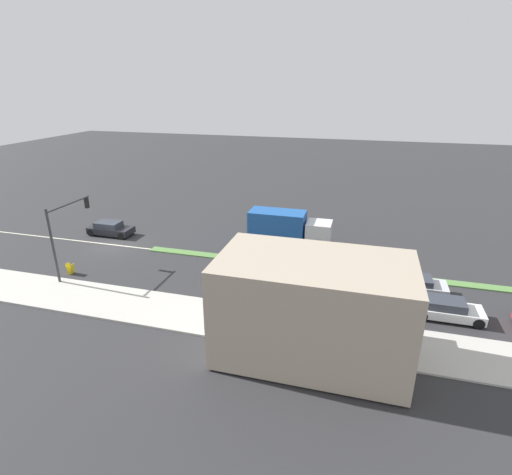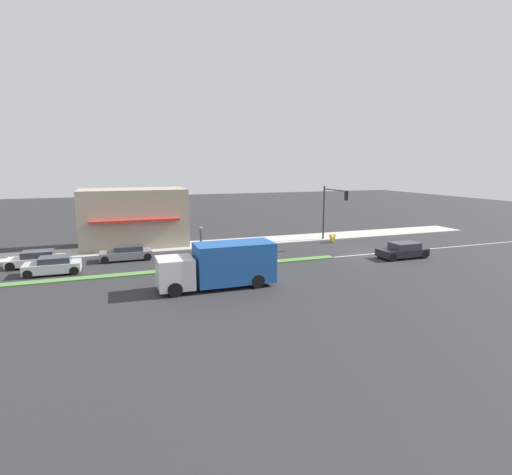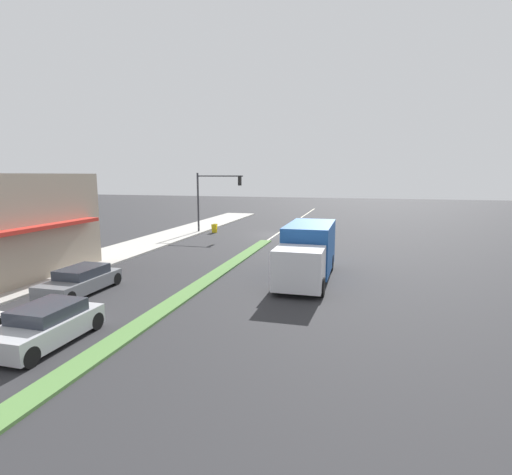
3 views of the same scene
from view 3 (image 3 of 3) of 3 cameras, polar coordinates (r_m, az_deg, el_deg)
ground_plane at (r=20.54m, az=-7.87°, el=-6.78°), size 160.00×160.00×0.00m
sidewalk_right at (r=24.99m, az=-27.80°, el=-4.77°), size 4.00×73.00×0.12m
median_strip at (r=13.23m, az=-23.86°, el=-16.37°), size 0.90×46.00×0.10m
lane_marking_center at (r=37.42m, az=2.89°, el=0.44°), size 0.16×60.00×0.01m
traffic_signal_main at (r=38.22m, az=-6.32°, el=6.44°), size 4.59×0.34×5.60m
pedestrian at (r=29.21m, az=-22.21°, el=-0.67°), size 0.34×0.34×1.66m
warning_aframe_sign at (r=38.71m, az=-5.96°, el=1.31°), size 0.45×0.53×0.84m
delivery_truck at (r=21.61m, az=7.39°, el=-1.98°), size 2.44×7.50×2.87m
sedan_silver at (r=15.17m, az=-27.89°, el=-11.03°), size 1.88×3.81×1.29m
sedan_dark at (r=38.57m, az=6.63°, el=1.60°), size 1.87×4.24×1.33m
suv_grey at (r=20.71m, az=-23.79°, el=-5.66°), size 1.81×4.16×1.21m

